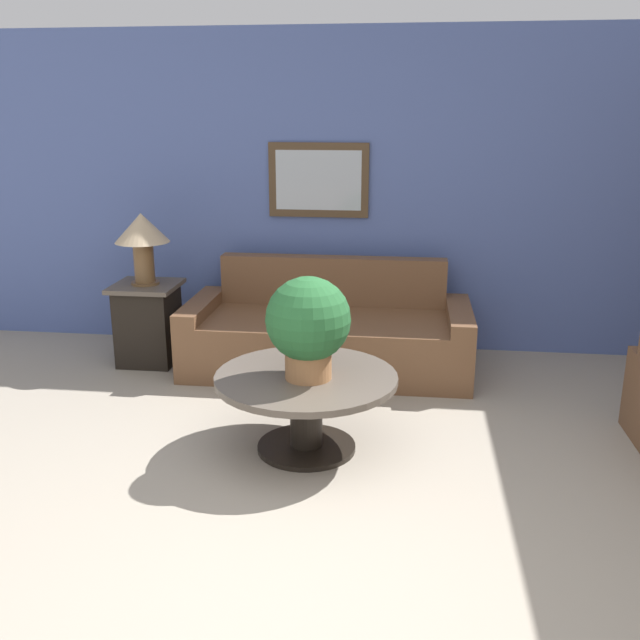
{
  "coord_description": "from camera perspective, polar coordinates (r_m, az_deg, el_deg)",
  "views": [
    {
      "loc": [
        0.31,
        -2.48,
        1.97
      ],
      "look_at": [
        -0.27,
        2.17,
        0.58
      ],
      "focal_mm": 40.0,
      "sensor_mm": 36.0,
      "label": 1
    }
  ],
  "objects": [
    {
      "name": "ground_plane",
      "position": [
        3.19,
        0.02,
        -21.73
      ],
      "size": [
        20.0,
        20.0,
        0.0
      ],
      "primitive_type": "plane",
      "color": "gray"
    },
    {
      "name": "coffee_table",
      "position": [
        4.23,
        -1.11,
        -6.08
      ],
      "size": [
        1.08,
        1.08,
        0.48
      ],
      "color": "black",
      "rests_on": "ground_plane"
    },
    {
      "name": "table_lamp",
      "position": [
        5.7,
        -14.05,
        6.66
      ],
      "size": [
        0.42,
        0.42,
        0.56
      ],
      "color": "brown",
      "rests_on": "side_table"
    },
    {
      "name": "potted_plant_on_table",
      "position": [
        4.03,
        -0.95,
        -0.29
      ],
      "size": [
        0.49,
        0.49,
        0.6
      ],
      "color": "#9E6B42",
      "rests_on": "coffee_table"
    },
    {
      "name": "wall_back",
      "position": [
        5.95,
        4.14,
        10.05
      ],
      "size": [
        7.55,
        0.09,
        2.6
      ],
      "color": "#5166A8",
      "rests_on": "ground_plane"
    },
    {
      "name": "side_table",
      "position": [
        5.85,
        -13.57,
        -0.2
      ],
      "size": [
        0.5,
        0.5,
        0.65
      ],
      "color": "black",
      "rests_on": "ground_plane"
    },
    {
      "name": "couch_main",
      "position": [
        5.58,
        0.64,
        -1.22
      ],
      "size": [
        2.19,
        0.94,
        0.82
      ],
      "color": "brown",
      "rests_on": "ground_plane"
    }
  ]
}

